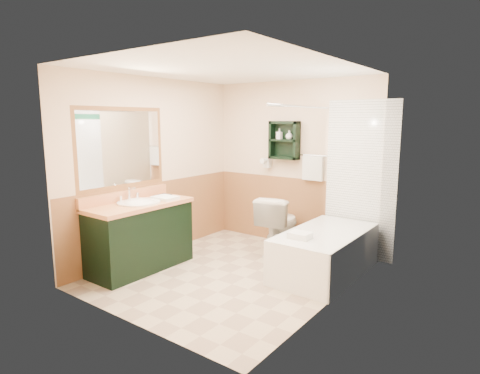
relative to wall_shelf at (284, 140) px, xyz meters
name	(u,v)px	position (x,y,z in m)	size (l,w,h in m)	color
floor	(231,273)	(0.10, -1.41, -1.55)	(3.00, 3.00, 0.00)	#C5B190
back_wall	(294,164)	(0.10, 0.11, -0.35)	(2.60, 0.04, 2.40)	#FDE7C6
left_wall	(154,168)	(-1.22, -1.41, -0.35)	(0.04, 3.00, 2.40)	#FDE7C6
right_wall	(337,187)	(1.42, -1.41, -0.35)	(0.04, 3.00, 2.40)	#FDE7C6
ceiling	(230,67)	(0.10, -1.41, 0.87)	(2.60, 3.00, 0.04)	white
wainscot_left	(157,218)	(-1.19, -1.41, -1.05)	(2.98, 2.98, 1.00)	#AB6C45
wainscot_back	(291,211)	(0.10, 0.08, -1.05)	(2.58, 2.58, 1.00)	#AB6C45
mirror_frame	(121,148)	(-1.17, -1.96, -0.05)	(1.30, 1.30, 1.00)	brown
mirror_glass	(122,148)	(-1.17, -1.96, -0.05)	(1.20, 1.20, 0.90)	white
tile_right	(360,190)	(1.38, -0.66, -0.50)	(1.50, 1.50, 2.10)	white
tile_back	(360,181)	(1.13, 0.07, -0.50)	(0.95, 0.95, 2.10)	white
tile_accent	(362,114)	(1.37, -0.66, 0.35)	(1.50, 1.50, 0.10)	#164E32
wall_shelf	(284,140)	(0.00, 0.00, 0.00)	(0.45, 0.15, 0.55)	black
hair_dryer	(267,163)	(-0.30, 0.02, -0.35)	(0.10, 0.24, 0.18)	white
towel_bar	(313,155)	(0.45, 0.04, -0.20)	(0.40, 0.06, 0.40)	silver
curtain_rod	(303,107)	(0.63, -0.66, 0.45)	(0.03, 0.03, 1.60)	silver
shower_curtain	(307,175)	(0.63, -0.48, -0.40)	(1.05, 1.05, 1.70)	#BDB18F
vanity	(140,236)	(-0.89, -1.94, -1.13)	(0.59, 1.32, 0.84)	black
bathtub	(325,253)	(1.03, -0.74, -1.29)	(0.79, 1.50, 0.53)	white
toilet	(279,224)	(0.15, -0.37, -1.15)	(0.45, 0.81, 0.80)	white
counter_towel	(165,198)	(-0.79, -1.60, -0.69)	(0.30, 0.23, 0.04)	silver
vanity_book	(158,188)	(-1.06, -1.48, -0.61)	(0.16, 0.02, 0.21)	black
tub_towel	(300,235)	(0.91, -1.17, -0.99)	(0.23, 0.19, 0.07)	silver
soap_bottle_a	(279,137)	(-0.08, -0.01, 0.05)	(0.07, 0.15, 0.07)	white
soap_bottle_b	(289,136)	(0.08, -0.01, 0.07)	(0.10, 0.13, 0.10)	white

